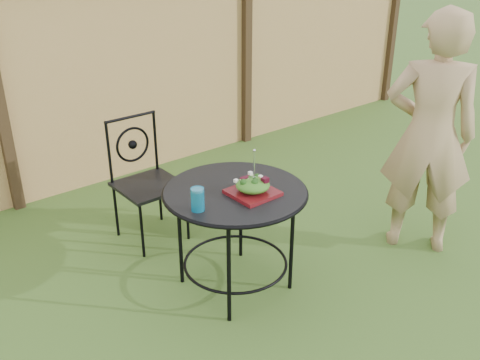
# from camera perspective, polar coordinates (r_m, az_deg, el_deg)

# --- Properties ---
(ground) EXTENTS (60.00, 60.00, 0.00)m
(ground) POSITION_cam_1_polar(r_m,az_deg,el_deg) (4.00, 6.24, -8.47)
(ground) COLOR #284C18
(ground) RESTS_ON ground
(fence) EXTENTS (8.00, 0.12, 1.90)m
(fence) POSITION_cam_1_polar(r_m,az_deg,el_deg) (5.25, -10.76, 10.82)
(fence) COLOR tan
(fence) RESTS_ON ground
(patio_table) EXTENTS (0.92, 0.92, 0.72)m
(patio_table) POSITION_cam_1_polar(r_m,az_deg,el_deg) (3.42, -0.51, -3.14)
(patio_table) COLOR black
(patio_table) RESTS_ON ground
(patio_chair) EXTENTS (0.46, 0.46, 0.95)m
(patio_chair) POSITION_cam_1_polar(r_m,az_deg,el_deg) (4.13, -10.09, 0.34)
(patio_chair) COLOR black
(patio_chair) RESTS_ON ground
(diner) EXTENTS (0.73, 0.77, 1.78)m
(diner) POSITION_cam_1_polar(r_m,az_deg,el_deg) (4.02, 19.54, 4.51)
(diner) COLOR tan
(diner) RESTS_ON ground
(salad_plate) EXTENTS (0.27, 0.27, 0.02)m
(salad_plate) POSITION_cam_1_polar(r_m,az_deg,el_deg) (3.29, 1.36, -1.35)
(salad_plate) COLOR #4F0B0F
(salad_plate) RESTS_ON patio_table
(salad) EXTENTS (0.21, 0.21, 0.08)m
(salad) POSITION_cam_1_polar(r_m,az_deg,el_deg) (3.27, 1.37, -0.54)
(salad) COLOR #235614
(salad) RESTS_ON salad_plate
(fork) EXTENTS (0.01, 0.01, 0.18)m
(fork) POSITION_cam_1_polar(r_m,az_deg,el_deg) (3.22, 1.53, 1.59)
(fork) COLOR silver
(fork) RESTS_ON salad
(drinking_glass) EXTENTS (0.08, 0.08, 0.14)m
(drinking_glass) POSITION_cam_1_polar(r_m,az_deg,el_deg) (3.10, -4.54, -2.07)
(drinking_glass) COLOR #0B6488
(drinking_glass) RESTS_ON patio_table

